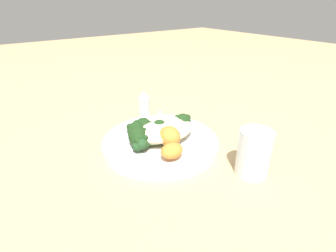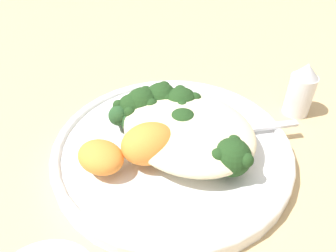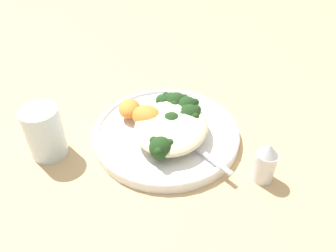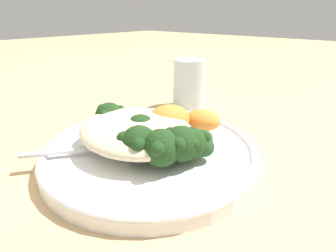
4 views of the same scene
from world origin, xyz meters
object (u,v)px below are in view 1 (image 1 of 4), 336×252
(plate, at_px, (160,142))
(sweet_potato_chunk_0, at_px, (169,136))
(broccoli_stalk_0, at_px, (180,125))
(broccoli_stalk_3, at_px, (160,129))
(broccoli_stalk_4, at_px, (145,128))
(salt_shaker, at_px, (144,103))
(broccoli_stalk_5, at_px, (140,132))
(broccoli_stalk_1, at_px, (170,125))
(sweet_potato_chunk_1, at_px, (172,151))
(broccoli_stalk_6, at_px, (141,136))
(broccoli_stalk_2, at_px, (166,130))
(quinoa_mound, at_px, (161,128))
(kale_tuft, at_px, (141,143))
(broccoli_stalk_7, at_px, (143,140))
(spoon, at_px, (160,123))
(water_glass, at_px, (254,153))

(plate, distance_m, sweet_potato_chunk_0, 0.05)
(broccoli_stalk_0, relative_size, broccoli_stalk_3, 1.48)
(broccoli_stalk_4, height_order, salt_shaker, salt_shaker)
(broccoli_stalk_5, relative_size, salt_shaker, 1.43)
(broccoli_stalk_0, relative_size, broccoli_stalk_1, 1.31)
(broccoli_stalk_3, height_order, sweet_potato_chunk_0, sweet_potato_chunk_0)
(broccoli_stalk_4, bearing_deg, sweet_potato_chunk_1, 164.52)
(broccoli_stalk_5, bearing_deg, salt_shaker, -67.63)
(salt_shaker, bearing_deg, broccoli_stalk_5, 55.45)
(broccoli_stalk_3, xyz_separation_m, broccoli_stalk_6, (0.06, 0.00, -0.00))
(broccoli_stalk_0, relative_size, broccoli_stalk_2, 1.54)
(quinoa_mound, relative_size, kale_tuft, 3.62)
(broccoli_stalk_7, xyz_separation_m, salt_shaker, (-0.12, -0.19, -0.00))
(broccoli_stalk_7, relative_size, spoon, 0.85)
(broccoli_stalk_3, distance_m, broccoli_stalk_4, 0.04)
(sweet_potato_chunk_1, height_order, water_glass, water_glass)
(broccoli_stalk_0, height_order, sweet_potato_chunk_0, sweet_potato_chunk_0)
(broccoli_stalk_1, distance_m, broccoli_stalk_6, 0.10)
(broccoli_stalk_3, height_order, broccoli_stalk_7, broccoli_stalk_3)
(broccoli_stalk_5, bearing_deg, spoon, -97.75)
(broccoli_stalk_5, distance_m, broccoli_stalk_6, 0.02)
(plate, height_order, broccoli_stalk_7, broccoli_stalk_7)
(broccoli_stalk_0, distance_m, broccoli_stalk_1, 0.03)
(quinoa_mound, relative_size, broccoli_stalk_2, 1.98)
(broccoli_stalk_0, bearing_deg, water_glass, -107.95)
(plate, relative_size, sweet_potato_chunk_0, 4.56)
(broccoli_stalk_1, bearing_deg, broccoli_stalk_4, 123.22)
(broccoli_stalk_2, distance_m, broccoli_stalk_5, 0.07)
(broccoli_stalk_4, bearing_deg, quinoa_mound, -135.24)
(broccoli_stalk_1, bearing_deg, kale_tuft, 152.71)
(broccoli_stalk_5, xyz_separation_m, water_glass, (-0.13, 0.23, 0.01))
(broccoli_stalk_1, xyz_separation_m, kale_tuft, (0.11, 0.03, 0.00))
(broccoli_stalk_2, relative_size, broccoli_stalk_7, 0.89)
(broccoli_stalk_1, xyz_separation_m, sweet_potato_chunk_0, (0.05, 0.06, 0.01))
(broccoli_stalk_1, bearing_deg, salt_shaker, 37.31)
(kale_tuft, bearing_deg, quinoa_mound, -159.96)
(spoon, distance_m, salt_shaker, 0.13)
(broccoli_stalk_0, height_order, kale_tuft, broccoli_stalk_0)
(broccoli_stalk_5, xyz_separation_m, salt_shaker, (-0.11, -0.16, -0.00))
(sweet_potato_chunk_0, xyz_separation_m, sweet_potato_chunk_1, (0.03, 0.05, -0.01))
(broccoli_stalk_2, distance_m, spoon, 0.06)
(broccoli_stalk_6, xyz_separation_m, water_glass, (-0.14, 0.21, 0.01))
(broccoli_stalk_6, xyz_separation_m, salt_shaker, (-0.12, -0.18, -0.00))
(plate, distance_m, quinoa_mound, 0.03)
(broccoli_stalk_6, bearing_deg, kale_tuft, 96.85)
(spoon, relative_size, salt_shaker, 1.38)
(sweet_potato_chunk_0, relative_size, sweet_potato_chunk_1, 1.18)
(broccoli_stalk_4, bearing_deg, spoon, -78.44)
(sweet_potato_chunk_1, bearing_deg, broccoli_stalk_0, -137.25)
(broccoli_stalk_4, bearing_deg, broccoli_stalk_7, 129.33)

